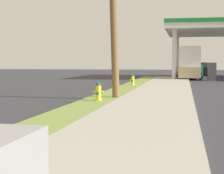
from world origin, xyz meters
name	(u,v)px	position (x,y,z in m)	size (l,w,h in m)	color
fire_hydrant_second	(98,92)	(0.79, 13.99, 0.45)	(0.42, 0.38, 0.74)	yellow
fire_hydrant_third	(133,80)	(0.82, 24.23, 0.45)	(0.42, 0.37, 0.74)	yellow
car_black_by_near_pump	(202,70)	(6.26, 47.02, 0.72)	(1.95, 4.51, 1.57)	black
truck_teal_at_forecourt	(190,69)	(4.77, 40.49, 0.91)	(2.55, 5.55, 1.97)	#197075
truck_tan_on_apron	(190,64)	(4.70, 36.74, 1.49)	(2.21, 6.43, 3.11)	tan
truck_silver_at_far_bay	(188,63)	(4.59, 42.95, 1.49)	(2.62, 6.54, 3.11)	#BCBCC1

